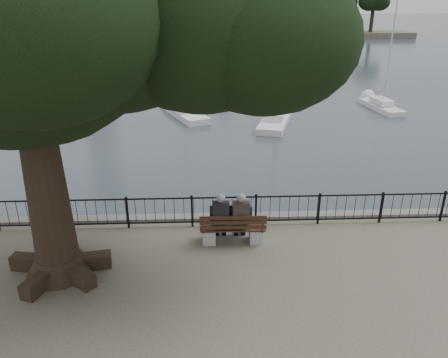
{
  "coord_description": "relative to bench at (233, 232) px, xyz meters",
  "views": [
    {
      "loc": [
        -0.52,
        -9.68,
        6.75
      ],
      "look_at": [
        0.0,
        2.5,
        1.6
      ],
      "focal_mm": 35.0,
      "sensor_mm": 36.0,
      "label": 1
    }
  ],
  "objects": [
    {
      "name": "sailboat_c",
      "position": [
        3.78,
        16.27,
        -1.02
      ],
      "size": [
        3.16,
        5.92,
        11.52
      ],
      "color": "silver",
      "rests_on": "ground"
    },
    {
      "name": "railing",
      "position": [
        -0.21,
        1.04,
        0.21
      ],
      "size": [
        22.06,
        0.06,
        1.0
      ],
      "color": "black",
      "rests_on": "ground"
    },
    {
      "name": "person_right",
      "position": [
        0.24,
        0.11,
        0.38
      ],
      "size": [
        0.47,
        0.79,
        1.6
      ],
      "color": "black",
      "rests_on": "ground"
    },
    {
      "name": "bench",
      "position": [
        0.0,
        0.0,
        0.0
      ],
      "size": [
        1.92,
        0.6,
        1.01
      ],
      "color": "gray",
      "rests_on": "ground"
    },
    {
      "name": "sailboat_a",
      "position": [
        -11.36,
        18.88,
        -1.07
      ],
      "size": [
        1.99,
        4.76,
        8.6
      ],
      "color": "silver",
      "rests_on": "ground"
    },
    {
      "name": "sailboat_h",
      "position": [
        -4.71,
        36.27,
        -0.97
      ],
      "size": [
        2.56,
        6.27,
        14.05
      ],
      "color": "silver",
      "rests_on": "ground"
    },
    {
      "name": "tree",
      "position": [
        -3.74,
        -1.14,
        5.97
      ],
      "size": [
        11.76,
        8.21,
        9.6
      ],
      "color": "black",
      "rests_on": "ground"
    },
    {
      "name": "sailboat_b",
      "position": [
        -2.17,
        18.53,
        -1.0
      ],
      "size": [
        3.6,
        5.71,
        12.26
      ],
      "color": "silver",
      "rests_on": "ground"
    },
    {
      "name": "sailboat_d",
      "position": [
        12.12,
        19.89,
        -1.06
      ],
      "size": [
        1.93,
        4.87,
        9.02
      ],
      "color": "silver",
      "rests_on": "ground"
    },
    {
      "name": "harbor",
      "position": [
        -0.21,
        1.54,
        -0.85
      ],
      "size": [
        260.0,
        260.0,
        1.2
      ],
      "color": "#5D5B59",
      "rests_on": "ground"
    },
    {
      "name": "far_shore",
      "position": [
        25.33,
        77.99,
        2.65
      ],
      "size": [
        30.0,
        8.6,
        9.18
      ],
      "color": "#4E483C",
      "rests_on": "ground"
    },
    {
      "name": "lion_monument",
      "position": [
        1.79,
        48.48,
        0.72
      ],
      "size": [
        5.58,
        5.58,
        8.34
      ],
      "color": "#5D5B59",
      "rests_on": "ground"
    },
    {
      "name": "sailboat_g",
      "position": [
        6.8,
        33.38,
        -1.07
      ],
      "size": [
        2.25,
        5.03,
        8.51
      ],
      "color": "silver",
      "rests_on": "ground"
    },
    {
      "name": "sailboat_e",
      "position": [
        -12.8,
        26.55,
        -1.01
      ],
      "size": [
        1.9,
        6.05,
        12.38
      ],
      "color": "silver",
      "rests_on": "ground"
    },
    {
      "name": "person_left",
      "position": [
        -0.35,
        0.11,
        0.38
      ],
      "size": [
        0.47,
        0.79,
        1.6
      ],
      "color": "black",
      "rests_on": "ground"
    },
    {
      "name": "sailboat_f",
      "position": [
        -2.16,
        34.76,
        -1.05
      ],
      "size": [
        2.06,
        4.9,
        9.61
      ],
      "color": "silver",
      "rests_on": "ground"
    }
  ]
}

